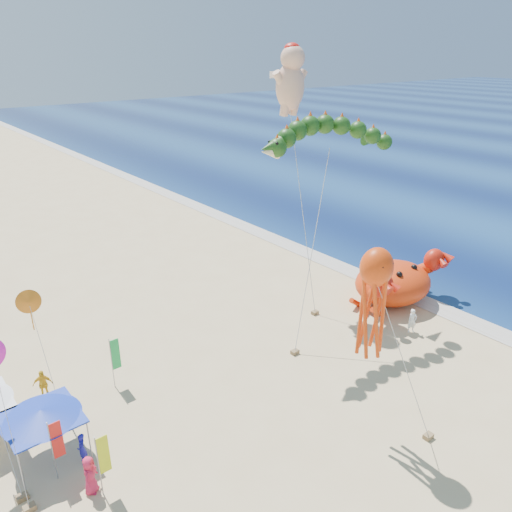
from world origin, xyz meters
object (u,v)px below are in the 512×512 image
(dragon_kite, at_px, (329,141))
(cherub_kite, at_px, (291,78))
(canopy_blue, at_px, (41,414))
(octopus_kite, at_px, (374,295))
(crab_inflatable, at_px, (394,281))

(dragon_kite, bearing_deg, cherub_kite, 72.85)
(canopy_blue, bearing_deg, octopus_kite, -30.90)
(dragon_kite, xyz_separation_m, octopus_kite, (-6.29, -9.24, -5.13))
(crab_inflatable, xyz_separation_m, cherub_kite, (-4.51, 7.26, 14.42))
(dragon_kite, bearing_deg, crab_inflatable, -16.36)
(octopus_kite, xyz_separation_m, canopy_blue, (-13.32, 7.97, -5.08))
(cherub_kite, height_order, canopy_blue, cherub_kite)
(octopus_kite, height_order, canopy_blue, octopus_kite)
(octopus_kite, bearing_deg, cherub_kite, 61.51)
(dragon_kite, relative_size, octopus_kite, 1.40)
(dragon_kite, distance_m, cherub_kite, 6.64)
(canopy_blue, bearing_deg, dragon_kite, 3.68)
(crab_inflatable, relative_size, canopy_blue, 2.38)
(crab_inflatable, height_order, cherub_kite, cherub_kite)
(dragon_kite, bearing_deg, canopy_blue, -176.32)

